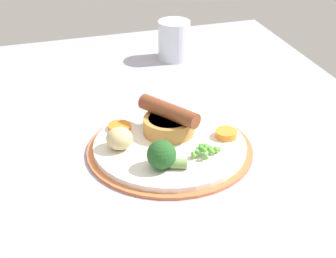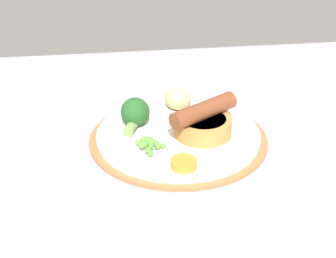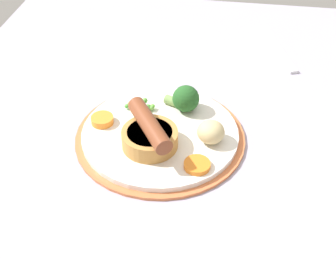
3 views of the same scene
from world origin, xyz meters
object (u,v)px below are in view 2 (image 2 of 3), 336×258
Objects in this scene: dinner_plate at (178,137)px; carrot_slice_1 at (184,163)px; sausage_pudding at (203,122)px; pea_pile at (149,143)px; potato_chunk_0 at (178,99)px; broccoli_floret_near at (135,113)px; carrot_slice_2 at (216,108)px.

carrot_slice_1 is (-0.67, -9.57, 1.41)cm from dinner_plate.
sausage_pudding is at bearing -14.90° from dinner_plate.
pea_pile is (-4.84, -4.31, 1.85)cm from dinner_plate.
dinner_plate is 2.47× the size of sausage_pudding.
pea_pile reaches higher than dinner_plate.
potato_chunk_0 reaches higher than pea_pile.
pea_pile is at bearing -10.82° from sausage_pudding.
potato_chunk_0 reaches higher than carrot_slice_1.
potato_chunk_0 is at bearing 64.27° from pea_pile.
sausage_pudding is 1.79× the size of broccoli_floret_near.
pea_pile is 0.84× the size of broccoli_floret_near.
sausage_pudding is 2.57× the size of potato_chunk_0.
sausage_pudding is 10.69cm from broccoli_floret_near.
sausage_pudding is at bearing -90.33° from broccoli_floret_near.
pea_pile reaches higher than carrot_slice_2.
potato_chunk_0 is at bearing -34.32° from broccoli_floret_near.
carrot_slice_2 is (7.20, 6.66, 1.21)cm from dinner_plate.
potato_chunk_0 is 6.40cm from carrot_slice_2.
sausage_pudding reaches higher than pea_pile.
sausage_pudding is 9.74cm from carrot_slice_1.
carrot_slice_2 is (13.50, 3.53, -1.77)cm from broccoli_floret_near.
broccoli_floret_near is (-1.46, 7.44, 1.14)cm from pea_pile.
broccoli_floret_near reaches higher than carrot_slice_2.
dinner_plate is 6.34× the size of potato_chunk_0.
sausage_pudding reaches higher than broccoli_floret_near.
carrot_slice_1 is at bearing -51.60° from pea_pile.
broccoli_floret_near is 1.68× the size of carrot_slice_1.
broccoli_floret_near is at bearing 101.11° from pea_pile.
carrot_slice_1 is (4.17, -5.27, -0.44)cm from pea_pile.
dinner_plate is at bearing -47.43° from sausage_pudding.
carrot_slice_2 is (7.87, 16.23, -0.20)cm from carrot_slice_1.
sausage_pudding reaches higher than dinner_plate.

